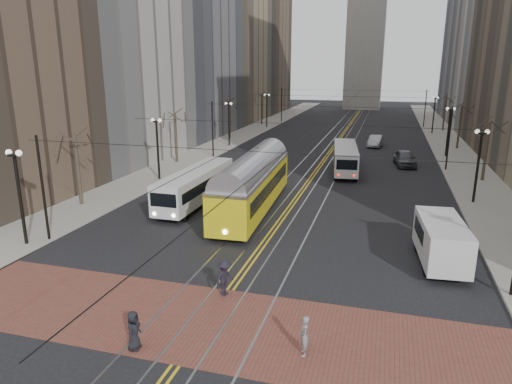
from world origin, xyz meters
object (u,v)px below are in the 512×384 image
Objects in this scene: transit_bus at (196,187)px; pedestrian_d at (225,278)px; pedestrian_a at (134,331)px; rear_bus at (345,159)px; cargo_van at (441,243)px; streetcar at (253,188)px; sedan_grey at (405,158)px; sedan_silver at (376,141)px; pedestrian_b at (304,336)px.

transit_bus is 15.27m from pedestrian_d.
pedestrian_a is 5.34m from pedestrian_d.
transit_bus is at bearing -131.25° from rear_bus.
rear_bus is 22.90m from cargo_van.
streetcar is at bearing -4.48° from transit_bus.
rear_bus is 2.06× the size of sedan_grey.
cargo_van is (17.30, -6.95, -0.11)m from transit_bus.
pedestrian_a is (-11.94, -11.50, -0.44)m from cargo_van.
pedestrian_d reaches higher than sedan_silver.
transit_bus is at bearing 153.21° from cargo_van.
streetcar is 3.16× the size of sedan_silver.
pedestrian_d is at bearing -102.73° from rear_bus.
rear_bus is (5.34, 15.22, -0.38)m from streetcar.
transit_bus is 1.93× the size of cargo_van.
sedan_silver is (7.87, 31.79, -0.95)m from streetcar.
transit_bus is 0.74× the size of streetcar.
pedestrian_b is (6.28, 1.44, -0.00)m from pedestrian_a.
streetcar is 18.06m from pedestrian_a.
pedestrian_b is at bearing -84.88° from sedan_silver.
sedan_grey is at bearing 6.24° from pedestrian_d.
sedan_grey is at bearing 31.08° from rear_bus.
sedan_silver is at bearing 73.31° from streetcar.
pedestrian_d is at bearing -90.59° from sedan_silver.
transit_bus reaches higher than sedan_grey.
transit_bus reaches higher than pedestrian_b.
cargo_van is at bearing 134.94° from pedestrian_b.
pedestrian_d is (-2.91, -28.25, -0.45)m from rear_bus.
cargo_van is (12.50, -6.53, -0.47)m from streetcar.
pedestrian_b is 0.90× the size of pedestrian_d.
pedestrian_d is at bearing -61.22° from transit_bus.
sedan_grey is 3.14× the size of pedestrian_b.
transit_bus reaches higher than pedestrian_d.
cargo_van is 11.55m from pedestrian_b.
rear_bus is at bearing -14.31° from pedestrian_a.
transit_bus is 6.88× the size of pedestrian_b.
pedestrian_a is at bearing -179.06° from pedestrian_d.
streetcar is at bearing -97.57° from sedan_silver.
transit_bus is 1.06× the size of rear_bus.
cargo_van reaches higher than pedestrian_b.
pedestrian_a is at bearing -113.36° from sedan_grey.
pedestrian_d is (2.43, -13.03, -0.83)m from streetcar.
sedan_grey is 2.83× the size of pedestrian_d.
cargo_van is 1.22× the size of sedan_silver.
sedan_silver is at bearing 74.49° from rear_bus.
sedan_silver is (-4.63, 38.31, -0.48)m from cargo_van.
rear_bus is 33.60m from pedestrian_a.
transit_bus is 2.35× the size of sedan_silver.
cargo_van is 1.13× the size of sedan_grey.
pedestrian_a is 6.45m from pedestrian_b.
pedestrian_b is at bearing -55.07° from transit_bus.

